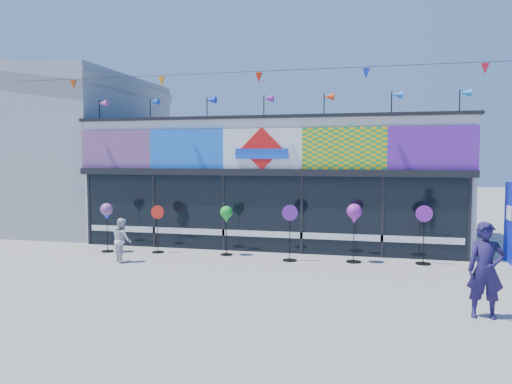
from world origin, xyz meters
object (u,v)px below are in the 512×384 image
(child, at_px, (122,240))
(spinner_2, at_px, (226,216))
(blue_sign, at_px, (512,223))
(spinner_5, at_px, (424,233))
(spinner_4, at_px, (354,215))
(spinner_1, at_px, (158,228))
(spinner_3, at_px, (290,231))
(adult_man, at_px, (486,270))
(spinner_0, at_px, (107,213))

(child, bearing_deg, spinner_2, -103.93)
(blue_sign, height_order, spinner_5, blue_sign)
(blue_sign, distance_m, spinner_5, 2.44)
(spinner_2, bearing_deg, spinner_4, -2.33)
(spinner_1, height_order, spinner_5, spinner_5)
(spinner_2, relative_size, spinner_3, 0.93)
(spinner_1, relative_size, child, 1.18)
(spinner_2, bearing_deg, blue_sign, 5.46)
(spinner_3, relative_size, adult_man, 0.90)
(spinner_0, bearing_deg, spinner_1, 9.16)
(child, bearing_deg, spinner_1, -61.30)
(spinner_0, distance_m, spinner_3, 5.58)
(spinner_0, bearing_deg, blue_sign, 5.59)
(blue_sign, height_order, spinner_3, blue_sign)
(spinner_5, bearing_deg, spinner_1, -178.78)
(spinner_2, relative_size, child, 1.20)
(spinner_5, bearing_deg, blue_sign, 17.01)
(spinner_2, xyz_separation_m, spinner_5, (5.47, 0.03, -0.32))
(spinner_3, height_order, child, spinner_3)
(spinner_0, bearing_deg, spinner_3, 0.02)
(spinner_0, xyz_separation_m, spinner_2, (3.64, 0.37, -0.03))
(spinner_1, relative_size, spinner_4, 0.88)
(blue_sign, bearing_deg, adult_man, -108.39)
(spinner_4, distance_m, child, 6.35)
(spinner_0, height_order, spinner_1, spinner_0)
(spinner_0, xyz_separation_m, adult_man, (9.77, -3.99, -0.32))
(spinner_2, height_order, spinner_5, spinner_5)
(adult_man, bearing_deg, child, 161.73)
(spinner_2, relative_size, spinner_5, 0.91)
(spinner_1, bearing_deg, spinner_3, -3.48)
(spinner_3, relative_size, child, 1.29)
(spinner_2, xyz_separation_m, adult_man, (6.13, -4.36, -0.30))
(blue_sign, relative_size, spinner_5, 1.38)
(spinner_0, distance_m, spinner_2, 3.66)
(spinner_2, distance_m, spinner_4, 3.66)
(spinner_1, relative_size, adult_man, 0.83)
(blue_sign, distance_m, spinner_3, 5.96)
(spinner_1, distance_m, adult_man, 9.26)
(spinner_0, distance_m, adult_man, 10.56)
(adult_man, bearing_deg, spinner_5, 98.34)
(spinner_4, height_order, child, spinner_4)
(child, bearing_deg, spinner_4, -122.98)
(blue_sign, xyz_separation_m, spinner_2, (-7.78, -0.74, 0.06))
(child, bearing_deg, adult_man, -153.88)
(spinner_1, relative_size, spinner_3, 0.91)
(spinner_0, height_order, adult_man, adult_man)
(spinner_1, xyz_separation_m, child, (-0.39, -1.43, -0.15))
(blue_sign, xyz_separation_m, spinner_0, (-11.42, -1.12, 0.09))
(spinner_4, bearing_deg, spinner_5, 5.77)
(spinner_0, relative_size, spinner_1, 1.04)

